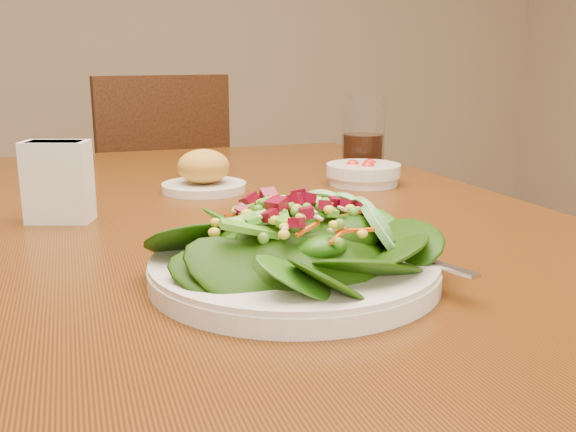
{
  "coord_description": "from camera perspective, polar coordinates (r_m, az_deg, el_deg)",
  "views": [
    {
      "loc": [
        -0.25,
        -0.96,
        0.98
      ],
      "look_at": [
        -0.04,
        -0.34,
        0.82
      ],
      "focal_mm": 40.0,
      "sensor_mm": 36.0,
      "label": 1
    }
  ],
  "objects": [
    {
      "name": "dining_table",
      "position": [
        1.05,
        -3.96,
        -4.57
      ],
      "size": [
        0.9,
        1.4,
        0.75
      ],
      "color": "#5C2E0B",
      "rests_on": "ground_plane"
    },
    {
      "name": "chair_far",
      "position": [
        2.12,
        -11.78,
        0.25
      ],
      "size": [
        0.51,
        0.51,
        0.93
      ],
      "rotation": [
        0.0,
        0.0,
        3.35
      ],
      "color": "#432213",
      "rests_on": "ground_plane"
    },
    {
      "name": "salad_plate",
      "position": [
        0.67,
        1.39,
        -3.02
      ],
      "size": [
        0.31,
        0.3,
        0.09
      ],
      "rotation": [
        0.0,
        0.0,
        0.14
      ],
      "color": "silver",
      "rests_on": "dining_table"
    },
    {
      "name": "bread_plate",
      "position": [
        1.14,
        -7.5,
        3.7
      ],
      "size": [
        0.15,
        0.15,
        0.08
      ],
      "color": "silver",
      "rests_on": "dining_table"
    },
    {
      "name": "tomato_bowl",
      "position": [
        1.2,
        6.7,
        3.77
      ],
      "size": [
        0.14,
        0.14,
        0.05
      ],
      "color": "silver",
      "rests_on": "dining_table"
    },
    {
      "name": "drinking_glass",
      "position": [
        1.34,
        6.69,
        6.76
      ],
      "size": [
        0.09,
        0.09,
        0.16
      ],
      "color": "silver",
      "rests_on": "dining_table"
    },
    {
      "name": "napkin_holder",
      "position": [
        0.97,
        -19.78,
        3.06
      ],
      "size": [
        0.1,
        0.08,
        0.12
      ],
      "rotation": [
        0.0,
        0.0,
        -0.34
      ],
      "color": "white",
      "rests_on": "dining_table"
    }
  ]
}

